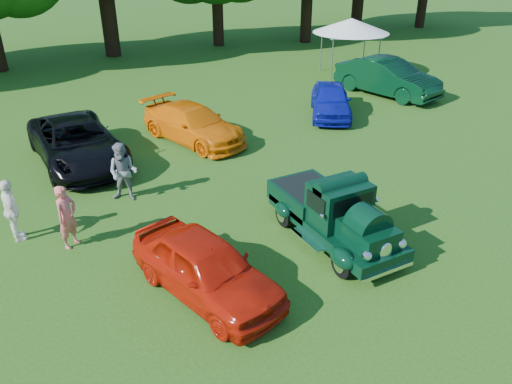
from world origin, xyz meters
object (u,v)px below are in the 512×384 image
back_car_green (387,77)px  spectator_pink (67,217)px  hero_pickup (333,214)px  red_convertible (206,267)px  back_car_black (77,142)px  spectator_grey (123,172)px  back_car_blue (331,100)px  canopy_tent (351,26)px  back_car_orange (193,124)px  spectator_white (12,211)px

back_car_green → spectator_pink: 17.26m
hero_pickup → back_car_green: (10.03, 9.26, 0.13)m
hero_pickup → red_convertible: hero_pickup is taller
back_car_black → spectator_grey: spectator_grey is taller
back_car_blue → canopy_tent: bearing=79.1°
back_car_orange → back_car_green: 10.64m
hero_pickup → spectator_pink: 6.66m
back_car_green → spectator_white: bearing=-176.1°
red_convertible → canopy_tent: size_ratio=0.75×
hero_pickup → back_car_green: size_ratio=0.82×
hero_pickup → red_convertible: size_ratio=1.07×
spectator_pink → spectator_grey: (1.90, 1.76, 0.05)m
back_car_orange → spectator_pink: (-5.46, -5.21, 0.17)m
red_convertible → back_car_green: size_ratio=0.76×
back_car_black → spectator_white: 4.84m
spectator_grey → spectator_white: spectator_grey is taller
hero_pickup → back_car_blue: size_ratio=1.06×
red_convertible → spectator_pink: 4.07m
back_car_orange → back_car_blue: back_car_blue is taller
back_car_blue → red_convertible: bearing=-105.4°
red_convertible → canopy_tent: 19.88m
back_car_orange → spectator_grey: (-3.57, -3.44, 0.22)m
spectator_pink → spectator_grey: 2.59m
red_convertible → spectator_grey: (-0.37, 5.14, 0.21)m
spectator_grey → spectator_pink: bearing=-102.1°
back_car_black → spectator_grey: bearing=-81.7°
back_car_black → spectator_pink: size_ratio=3.23×
spectator_grey → canopy_tent: canopy_tent is taller
spectator_grey → spectator_white: 3.18m
back_car_black → back_car_blue: back_car_black is taller
back_car_black → back_car_orange: (4.24, 0.05, -0.08)m
back_car_orange → spectator_pink: size_ratio=2.77×
red_convertible → spectator_white: bearing=112.9°
back_car_green → spectator_white: 18.05m
canopy_tent → spectator_pink: bearing=-148.5°
back_car_blue → spectator_white: (-12.95, -4.16, 0.16)m
hero_pickup → back_car_black: hero_pickup is taller
back_car_black → back_car_orange: 4.25m
back_car_blue → back_car_green: back_car_green is taller
hero_pickup → back_car_blue: hero_pickup is taller
back_car_black → spectator_pink: spectator_pink is taller
spectator_grey → canopy_tent: size_ratio=0.34×
hero_pickup → back_car_black: (-4.78, 8.05, 0.03)m
red_convertible → spectator_grey: size_ratio=2.23×
hero_pickup → back_car_green: bearing=42.7°
back_car_blue → canopy_tent: (4.88, 5.09, 1.96)m
red_convertible → back_car_blue: bearing=26.2°
back_car_blue → spectator_pink: spectator_pink is taller
back_car_black → back_car_orange: back_car_black is taller
back_car_blue → spectator_white: 13.60m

